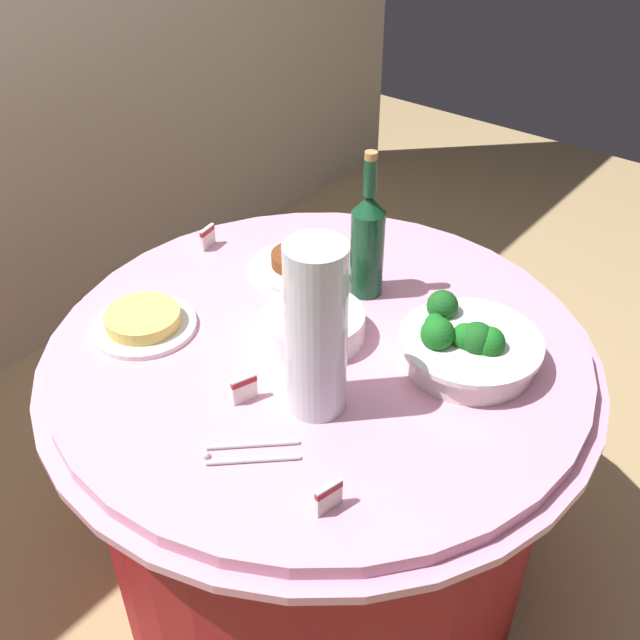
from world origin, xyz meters
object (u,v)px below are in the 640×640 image
at_px(label_placard_front, 244,388).
at_px(label_placard_mid, 329,496).
at_px(wine_bottle, 367,242).
at_px(food_plate_stir_fry, 297,263).
at_px(food_plate_noodles, 143,322).
at_px(broccoli_bowl, 467,346).
at_px(label_placard_rear, 208,236).
at_px(decorative_fruit_vase, 316,340).
at_px(plate_stack, 315,324).
at_px(serving_tongs, 249,453).

distance_m(label_placard_front, label_placard_mid, 0.30).
bearing_deg(wine_bottle, label_placard_front, -175.36).
xyz_separation_m(wine_bottle, label_placard_front, (-0.43, -0.04, -0.10)).
relative_size(food_plate_stir_fry, food_plate_noodles, 1.00).
xyz_separation_m(broccoli_bowl, food_plate_noodles, (-0.32, 0.58, -0.03)).
height_order(label_placard_front, label_placard_rear, same).
height_order(decorative_fruit_vase, label_placard_front, decorative_fruit_vase).
height_order(plate_stack, wine_bottle, wine_bottle).
distance_m(food_plate_stir_fry, food_plate_noodles, 0.39).
height_order(food_plate_stir_fry, food_plate_noodles, food_plate_stir_fry).
bearing_deg(decorative_fruit_vase, food_plate_noodles, 96.05).
height_order(broccoli_bowl, food_plate_stir_fry, broccoli_bowl).
distance_m(broccoli_bowl, decorative_fruit_vase, 0.33).
distance_m(plate_stack, serving_tongs, 0.35).
xyz_separation_m(decorative_fruit_vase, label_placard_rear, (0.27, 0.56, -0.12)).
relative_size(broccoli_bowl, label_placard_rear, 5.09).
bearing_deg(wine_bottle, serving_tongs, -165.78).
relative_size(broccoli_bowl, decorative_fruit_vase, 0.82).
bearing_deg(decorative_fruit_vase, plate_stack, 39.46).
distance_m(serving_tongs, label_placard_rear, 0.71).
bearing_deg(plate_stack, broccoli_bowl, -67.83).
xyz_separation_m(label_placard_mid, label_placard_rear, (0.45, 0.73, 0.00)).
relative_size(broccoli_bowl, label_placard_front, 5.09).
bearing_deg(serving_tongs, food_plate_noodles, 73.12).
relative_size(plate_stack, label_placard_mid, 3.82).
bearing_deg(label_placard_front, decorative_fruit_vase, -55.32).
distance_m(broccoli_bowl, label_placard_front, 0.44).
height_order(label_placard_front, label_placard_mid, same).
distance_m(broccoli_bowl, food_plate_stir_fry, 0.49).
bearing_deg(serving_tongs, label_placard_mid, -92.31).
bearing_deg(food_plate_stir_fry, serving_tongs, -148.10).
bearing_deg(food_plate_stir_fry, label_placard_front, -152.19).
bearing_deg(food_plate_noodles, plate_stack, -55.44).
bearing_deg(label_placard_mid, label_placard_front, 69.59).
height_order(food_plate_noodles, label_placard_mid, label_placard_mid).
bearing_deg(food_plate_noodles, decorative_fruit_vase, -83.95).
height_order(serving_tongs, food_plate_stir_fry, food_plate_stir_fry).
relative_size(wine_bottle, decorative_fruit_vase, 0.99).
bearing_deg(serving_tongs, label_placard_front, 45.77).
distance_m(serving_tongs, label_placard_front, 0.14).
xyz_separation_m(plate_stack, label_placard_mid, (-0.34, -0.30, 0.00)).
bearing_deg(label_placard_rear, wine_bottle, -78.70).
distance_m(serving_tongs, food_plate_stir_fry, 0.60).
bearing_deg(label_placard_mid, wine_bottle, 30.31).
xyz_separation_m(decorative_fruit_vase, food_plate_stir_fry, (0.33, 0.33, -0.13)).
distance_m(plate_stack, food_plate_stir_fry, 0.26).
height_order(wine_bottle, food_plate_noodles, wine_bottle).
distance_m(wine_bottle, label_placard_front, 0.45).
bearing_deg(wine_bottle, food_plate_stir_fry, 97.12).
bearing_deg(plate_stack, decorative_fruit_vase, -140.54).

